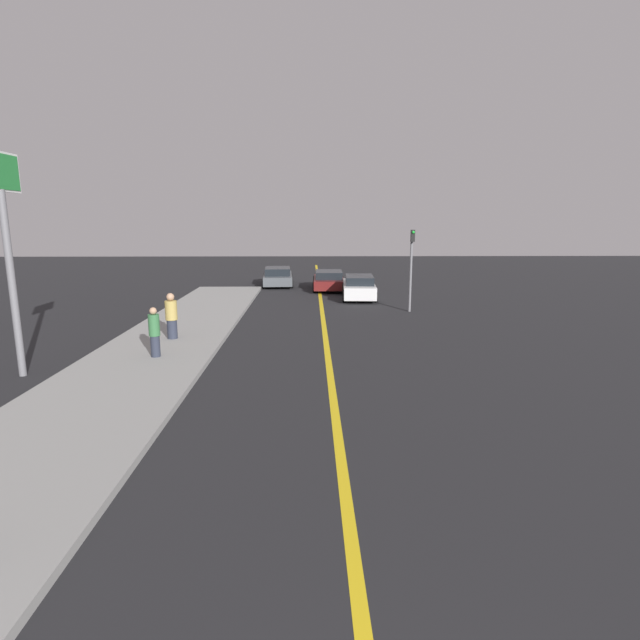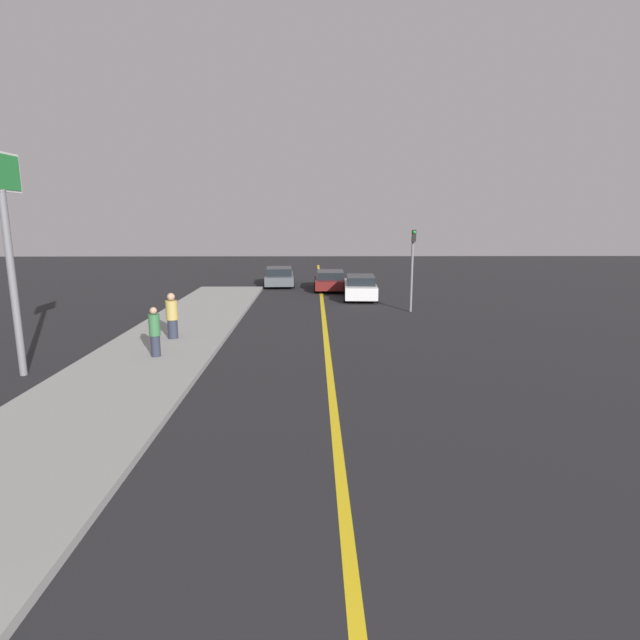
{
  "view_description": "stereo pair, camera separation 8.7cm",
  "coord_description": "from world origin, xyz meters",
  "px_view_note": "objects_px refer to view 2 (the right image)",
  "views": [
    {
      "loc": [
        -0.55,
        -0.98,
        4.34
      ],
      "look_at": [
        -0.26,
        14.13,
        1.3
      ],
      "focal_mm": 28.0,
      "sensor_mm": 36.0,
      "label": 1
    },
    {
      "loc": [
        -0.46,
        -0.98,
        4.34
      ],
      "look_at": [
        -0.26,
        14.13,
        1.3
      ],
      "focal_mm": 28.0,
      "sensor_mm": 36.0,
      "label": 2
    }
  ],
  "objects_px": {
    "car_near_right_lane": "(360,287)",
    "car_ahead_center": "(330,280)",
    "roadside_sign": "(4,215)",
    "traffic_light": "(412,262)",
    "pedestrian_mid_group": "(155,332)",
    "pedestrian_far_standing": "(172,316)",
    "car_far_distant": "(279,277)"
  },
  "relations": [
    {
      "from": "car_ahead_center",
      "to": "roadside_sign",
      "type": "bearing_deg",
      "value": -116.93
    },
    {
      "from": "roadside_sign",
      "to": "traffic_light",
      "type": "bearing_deg",
      "value": 37.14
    },
    {
      "from": "traffic_light",
      "to": "roadside_sign",
      "type": "bearing_deg",
      "value": -142.86
    },
    {
      "from": "car_near_right_lane",
      "to": "car_far_distant",
      "type": "xyz_separation_m",
      "value": [
        -4.92,
        5.71,
        -0.04
      ]
    },
    {
      "from": "pedestrian_mid_group",
      "to": "traffic_light",
      "type": "bearing_deg",
      "value": 41.26
    },
    {
      "from": "car_ahead_center",
      "to": "traffic_light",
      "type": "height_order",
      "value": "traffic_light"
    },
    {
      "from": "car_near_right_lane",
      "to": "pedestrian_mid_group",
      "type": "relative_size",
      "value": 2.94
    },
    {
      "from": "car_ahead_center",
      "to": "pedestrian_mid_group",
      "type": "relative_size",
      "value": 2.86
    },
    {
      "from": "car_far_distant",
      "to": "pedestrian_far_standing",
      "type": "xyz_separation_m",
      "value": [
        -2.77,
        -15.94,
        0.37
      ]
    },
    {
      "from": "car_near_right_lane",
      "to": "pedestrian_mid_group",
      "type": "bearing_deg",
      "value": -117.69
    },
    {
      "from": "car_far_distant",
      "to": "roadside_sign",
      "type": "xyz_separation_m",
      "value": [
        -5.98,
        -19.75,
        3.87
      ]
    },
    {
      "from": "car_near_right_lane",
      "to": "car_ahead_center",
      "type": "xyz_separation_m",
      "value": [
        -1.57,
        3.62,
        -0.04
      ]
    },
    {
      "from": "car_ahead_center",
      "to": "pedestrian_mid_group",
      "type": "bearing_deg",
      "value": -109.25
    },
    {
      "from": "car_far_distant",
      "to": "pedestrian_far_standing",
      "type": "distance_m",
      "value": 16.18
    },
    {
      "from": "pedestrian_far_standing",
      "to": "traffic_light",
      "type": "distance_m",
      "value": 11.53
    },
    {
      "from": "car_ahead_center",
      "to": "pedestrian_mid_group",
      "type": "xyz_separation_m",
      "value": [
        -5.98,
        -16.28,
        0.34
      ]
    },
    {
      "from": "car_near_right_lane",
      "to": "traffic_light",
      "type": "bearing_deg",
      "value": -61.07
    },
    {
      "from": "traffic_light",
      "to": "pedestrian_far_standing",
      "type": "bearing_deg",
      "value": -148.38
    },
    {
      "from": "car_near_right_lane",
      "to": "pedestrian_far_standing",
      "type": "bearing_deg",
      "value": -123.8
    },
    {
      "from": "pedestrian_far_standing",
      "to": "roadside_sign",
      "type": "bearing_deg",
      "value": -130.12
    },
    {
      "from": "car_near_right_lane",
      "to": "traffic_light",
      "type": "xyz_separation_m",
      "value": [
        2.05,
        -4.24,
        1.76
      ]
    },
    {
      "from": "pedestrian_mid_group",
      "to": "traffic_light",
      "type": "relative_size",
      "value": 0.4
    },
    {
      "from": "pedestrian_mid_group",
      "to": "pedestrian_far_standing",
      "type": "xyz_separation_m",
      "value": [
        -0.14,
        2.43,
        0.03
      ]
    },
    {
      "from": "car_ahead_center",
      "to": "roadside_sign",
      "type": "distance_m",
      "value": 20.35
    },
    {
      "from": "car_ahead_center",
      "to": "pedestrian_far_standing",
      "type": "bearing_deg",
      "value": -112.91
    },
    {
      "from": "roadside_sign",
      "to": "car_ahead_center",
      "type": "bearing_deg",
      "value": 62.15
    },
    {
      "from": "car_near_right_lane",
      "to": "roadside_sign",
      "type": "xyz_separation_m",
      "value": [
        -10.9,
        -14.05,
        3.83
      ]
    },
    {
      "from": "pedestrian_mid_group",
      "to": "car_ahead_center",
      "type": "bearing_deg",
      "value": 69.83
    },
    {
      "from": "traffic_light",
      "to": "pedestrian_mid_group",
      "type": "bearing_deg",
      "value": -138.74
    },
    {
      "from": "car_ahead_center",
      "to": "pedestrian_far_standing",
      "type": "distance_m",
      "value": 15.15
    },
    {
      "from": "pedestrian_mid_group",
      "to": "car_near_right_lane",
      "type": "bearing_deg",
      "value": 59.18
    },
    {
      "from": "car_ahead_center",
      "to": "car_far_distant",
      "type": "distance_m",
      "value": 3.95
    }
  ]
}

